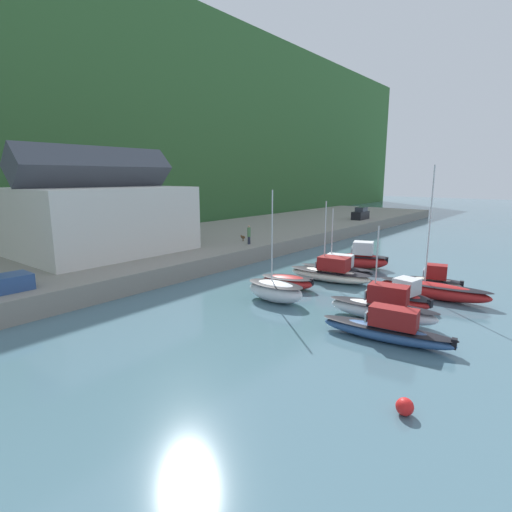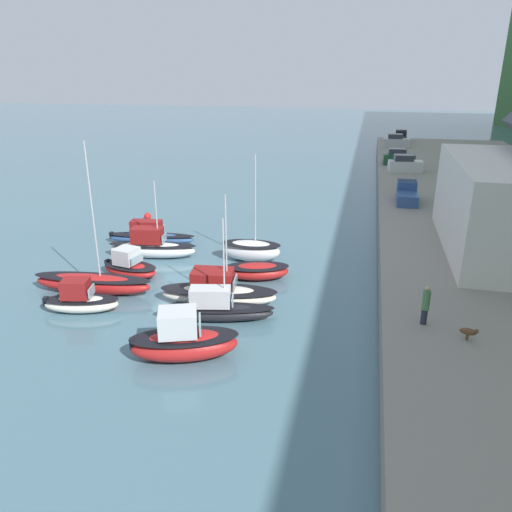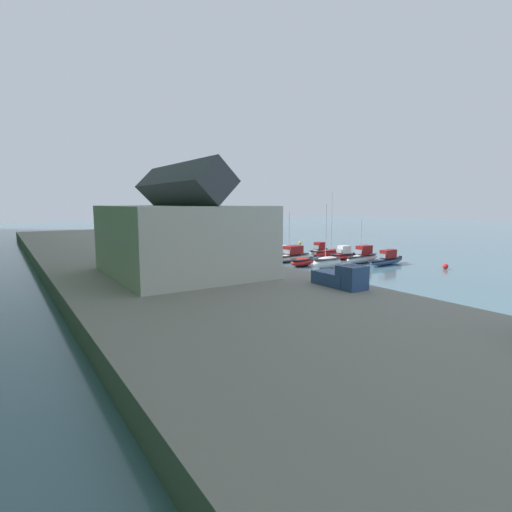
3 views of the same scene
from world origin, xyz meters
TOP-DOWN VIEW (x-y plane):
  - ground_plane at (0.00, 0.00)m, footprint 320.00×320.00m
  - moored_boat_0 at (-4.49, 5.14)m, footprint 2.27×4.71m
  - moored_boat_1 at (-1.00, 6.41)m, footprint 3.19×4.90m
  - moored_boat_2 at (3.38, 4.78)m, footprint 3.19×7.78m
  - moored_boat_3 at (5.61, 5.30)m, footprint 2.95×7.14m
  - moored_boat_4 at (10.01, 4.95)m, footprint 4.01×6.07m
  - moored_boat_5 at (-6.42, -4.20)m, footprint 2.41×7.70m
  - moored_boat_6 at (-3.38, -2.72)m, footprint 2.61×7.19m
  - moored_boat_7 at (0.49, -2.76)m, footprint 2.87×4.64m
  - moored_boat_8 at (3.71, -3.86)m, footprint 2.31×8.33m
  - moored_boat_9 at (6.40, -3.17)m, footprint 2.66×4.92m
  - parked_car_0 at (-56.51, 17.85)m, footprint 1.84×4.22m
  - parked_car_2 at (-40.17, 17.53)m, footprint 2.08×4.31m
  - parked_car_3 at (-35.13, 18.15)m, footprint 2.30×4.39m
  - pickup_truck_0 at (-63.30, 18.88)m, footprint 4.82×2.20m
  - pickup_truck_1 at (-19.56, 17.52)m, footprint 4.74×2.03m
  - person_on_quay at (6.63, 17.01)m, footprint 0.40×0.40m
  - dog_on_quay at (7.88, 19.00)m, footprint 0.47×0.88m
  - mooring_buoy_1 at (-13.05, -7.46)m, footprint 0.71×0.71m

SIDE VIEW (x-z plane):
  - ground_plane at x=0.00m, z-range 0.00..0.00m
  - mooring_buoy_1 at x=-13.05m, z-range 0.00..0.71m
  - moored_boat_1 at x=-1.00m, z-range 0.04..1.18m
  - moored_boat_8 at x=3.71m, z-range -4.35..5.75m
  - moored_boat_5 at x=-6.42m, z-range -0.31..1.75m
  - moored_boat_7 at x=0.49m, z-range -0.31..1.79m
  - moored_boat_3 at x=5.61m, z-range -2.42..3.91m
  - moored_boat_9 at x=6.40m, z-range -0.31..1.82m
  - moored_boat_2 at x=3.38m, z-range -2.76..4.38m
  - moored_boat_0 at x=-4.49m, z-range -3.30..5.02m
  - moored_boat_6 at x=-3.38m, z-range -2.20..4.00m
  - moored_boat_4 at x=10.01m, z-range -0.36..2.39m
  - dog_on_quay at x=7.88m, z-range 1.78..2.46m
  - pickup_truck_0 at x=-63.30m, z-range 1.54..3.44m
  - pickup_truck_1 at x=-19.56m, z-range 1.54..3.44m
  - parked_car_0 at x=-56.51m, z-range 1.50..3.66m
  - parked_car_2 at x=-40.17m, z-range 1.50..3.66m
  - parked_car_3 at x=-35.13m, z-range 1.50..3.66m
  - person_on_quay at x=6.63m, z-range 1.70..3.84m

